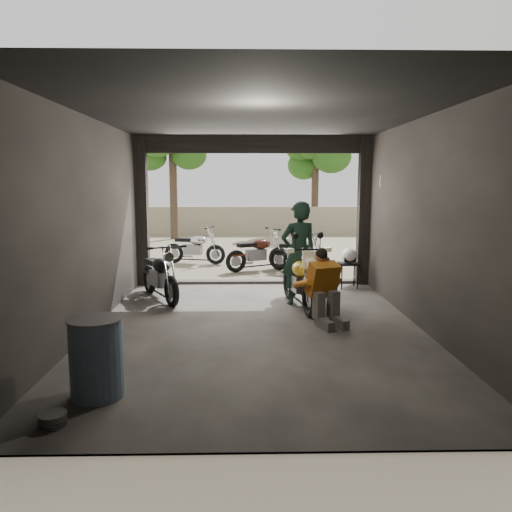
{
  "coord_description": "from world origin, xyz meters",
  "views": [
    {
      "loc": [
        -0.18,
        -7.34,
        2.23
      ],
      "look_at": [
        -0.0,
        0.6,
        1.05
      ],
      "focal_mm": 35.0,
      "sensor_mm": 36.0,
      "label": 1
    }
  ],
  "objects_px": {
    "outside_bike_b": "(258,250)",
    "rider": "(299,254)",
    "mechanic": "(326,289)",
    "stool": "(348,266)",
    "left_bike": "(160,272)",
    "outside_bike_a": "(194,245)",
    "main_bike": "(299,276)",
    "oil_drum": "(97,359)",
    "helmet": "(349,255)",
    "outside_bike_c": "(299,252)",
    "sign_post": "(401,201)"
  },
  "relations": [
    {
      "from": "outside_bike_b",
      "to": "rider",
      "type": "bearing_deg",
      "value": 161.26
    },
    {
      "from": "mechanic",
      "to": "stool",
      "type": "relative_size",
      "value": 2.13
    },
    {
      "from": "left_bike",
      "to": "stool",
      "type": "distance_m",
      "value": 3.94
    },
    {
      "from": "outside_bike_a",
      "to": "mechanic",
      "type": "relative_size",
      "value": 1.31
    },
    {
      "from": "left_bike",
      "to": "rider",
      "type": "bearing_deg",
      "value": -37.52
    },
    {
      "from": "main_bike",
      "to": "oil_drum",
      "type": "distance_m",
      "value": 4.46
    },
    {
      "from": "main_bike",
      "to": "helmet",
      "type": "height_order",
      "value": "main_bike"
    },
    {
      "from": "outside_bike_b",
      "to": "rider",
      "type": "relative_size",
      "value": 0.83
    },
    {
      "from": "left_bike",
      "to": "helmet",
      "type": "xyz_separation_m",
      "value": [
        3.82,
        1.01,
        0.16
      ]
    },
    {
      "from": "outside_bike_c",
      "to": "rider",
      "type": "height_order",
      "value": "rider"
    },
    {
      "from": "outside_bike_b",
      "to": "sign_post",
      "type": "xyz_separation_m",
      "value": [
        2.8,
        -2.65,
        1.32
      ]
    },
    {
      "from": "mechanic",
      "to": "stool",
      "type": "height_order",
      "value": "mechanic"
    },
    {
      "from": "outside_bike_b",
      "to": "outside_bike_c",
      "type": "bearing_deg",
      "value": -139.51
    },
    {
      "from": "rider",
      "to": "helmet",
      "type": "xyz_separation_m",
      "value": [
        1.22,
        1.43,
        -0.24
      ]
    },
    {
      "from": "outside_bike_c",
      "to": "sign_post",
      "type": "relative_size",
      "value": 0.56
    },
    {
      "from": "left_bike",
      "to": "sign_post",
      "type": "bearing_deg",
      "value": -21.54
    },
    {
      "from": "outside_bike_b",
      "to": "mechanic",
      "type": "xyz_separation_m",
      "value": [
        0.94,
        -5.02,
        0.05
      ]
    },
    {
      "from": "helmet",
      "to": "oil_drum",
      "type": "height_order",
      "value": "helmet"
    },
    {
      "from": "outside_bike_b",
      "to": "outside_bike_c",
      "type": "height_order",
      "value": "outside_bike_b"
    },
    {
      "from": "outside_bike_b",
      "to": "sign_post",
      "type": "distance_m",
      "value": 4.07
    },
    {
      "from": "stool",
      "to": "oil_drum",
      "type": "height_order",
      "value": "oil_drum"
    },
    {
      "from": "outside_bike_a",
      "to": "rider",
      "type": "distance_m",
      "value": 5.3
    },
    {
      "from": "oil_drum",
      "to": "helmet",
      "type": "bearing_deg",
      "value": 55.27
    },
    {
      "from": "outside_bike_b",
      "to": "outside_bike_c",
      "type": "relative_size",
      "value": 1.03
    },
    {
      "from": "stool",
      "to": "sign_post",
      "type": "height_order",
      "value": "sign_post"
    },
    {
      "from": "outside_bike_c",
      "to": "sign_post",
      "type": "bearing_deg",
      "value": -104.49
    },
    {
      "from": "sign_post",
      "to": "helmet",
      "type": "bearing_deg",
      "value": 148.56
    },
    {
      "from": "stool",
      "to": "mechanic",
      "type": "bearing_deg",
      "value": -108.2
    },
    {
      "from": "main_bike",
      "to": "stool",
      "type": "distance_m",
      "value": 2.08
    },
    {
      "from": "left_bike",
      "to": "rider",
      "type": "xyz_separation_m",
      "value": [
        2.6,
        -0.42,
        0.4
      ]
    },
    {
      "from": "mechanic",
      "to": "sign_post",
      "type": "height_order",
      "value": "sign_post"
    },
    {
      "from": "outside_bike_b",
      "to": "outside_bike_c",
      "type": "xyz_separation_m",
      "value": [
        1.02,
        -0.38,
        -0.02
      ]
    },
    {
      "from": "left_bike",
      "to": "outside_bike_c",
      "type": "distance_m",
      "value": 4.1
    },
    {
      "from": "stool",
      "to": "helmet",
      "type": "height_order",
      "value": "helmet"
    },
    {
      "from": "main_bike",
      "to": "helmet",
      "type": "bearing_deg",
      "value": 44.24
    },
    {
      "from": "mechanic",
      "to": "stool",
      "type": "bearing_deg",
      "value": 51.95
    },
    {
      "from": "outside_bike_b",
      "to": "mechanic",
      "type": "height_order",
      "value": "mechanic"
    },
    {
      "from": "outside_bike_a",
      "to": "sign_post",
      "type": "distance_m",
      "value": 6.01
    },
    {
      "from": "outside_bike_b",
      "to": "sign_post",
      "type": "relative_size",
      "value": 0.58
    },
    {
      "from": "outside_bike_c",
      "to": "oil_drum",
      "type": "relative_size",
      "value": 1.81
    },
    {
      "from": "stool",
      "to": "sign_post",
      "type": "relative_size",
      "value": 0.2
    },
    {
      "from": "main_bike",
      "to": "mechanic",
      "type": "bearing_deg",
      "value": -84.76
    },
    {
      "from": "outside_bike_b",
      "to": "helmet",
      "type": "bearing_deg",
      "value": -168.51
    },
    {
      "from": "left_bike",
      "to": "oil_drum",
      "type": "distance_m",
      "value": 4.38
    },
    {
      "from": "left_bike",
      "to": "outside_bike_b",
      "type": "relative_size",
      "value": 1.03
    },
    {
      "from": "left_bike",
      "to": "helmet",
      "type": "distance_m",
      "value": 3.95
    },
    {
      "from": "left_bike",
      "to": "stool",
      "type": "relative_size",
      "value": 2.95
    },
    {
      "from": "outside_bike_c",
      "to": "stool",
      "type": "height_order",
      "value": "outside_bike_c"
    },
    {
      "from": "main_bike",
      "to": "mechanic",
      "type": "height_order",
      "value": "mechanic"
    },
    {
      "from": "helmet",
      "to": "sign_post",
      "type": "distance_m",
      "value": 1.54
    }
  ]
}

